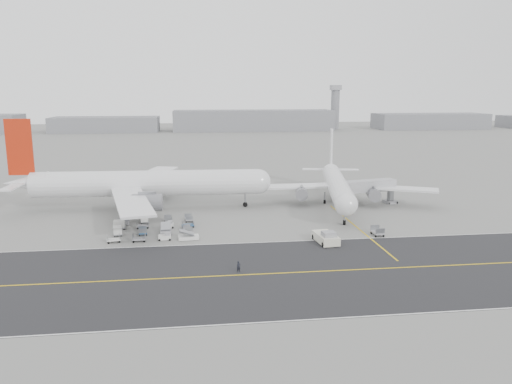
{
  "coord_description": "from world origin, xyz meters",
  "views": [
    {
      "loc": [
        -2.38,
        -87.97,
        26.84
      ],
      "look_at": [
        10.37,
        12.0,
        6.46
      ],
      "focal_mm": 35.0,
      "sensor_mm": 36.0,
      "label": 1
    }
  ],
  "objects": [
    {
      "name": "gse_cluster",
      "position": [
        -10.21,
        7.83,
        0.0
      ],
      "size": [
        23.12,
        22.46,
        1.87
      ],
      "primitive_type": null,
      "rotation": [
        0.0,
        0.0,
        0.12
      ],
      "color": "#A1A1A7",
      "rests_on": "ground"
    },
    {
      "name": "ground",
      "position": [
        0.0,
        0.0,
        0.0
      ],
      "size": [
        700.0,
        700.0,
        0.0
      ],
      "primitive_type": "plane",
      "color": "gray",
      "rests_on": "ground"
    },
    {
      "name": "horizon_buildings",
      "position": [
        30.0,
        260.0,
        0.0
      ],
      "size": [
        520.0,
        28.0,
        28.0
      ],
      "primitive_type": null,
      "color": "gray",
      "rests_on": "ground"
    },
    {
      "name": "stray_dolly",
      "position": [
        31.98,
        -0.55,
        0.0
      ],
      "size": [
        1.86,
        2.94,
        1.78
      ],
      "primitive_type": null,
      "rotation": [
        0.0,
        0.0,
        0.03
      ],
      "color": "silver",
      "rests_on": "ground"
    },
    {
      "name": "airliner_b",
      "position": [
        31.87,
        26.56,
        4.79
      ],
      "size": [
        46.66,
        47.63,
        16.6
      ],
      "rotation": [
        0.0,
        0.0,
        -0.2
      ],
      "color": "white",
      "rests_on": "ground"
    },
    {
      "name": "ground_crew_a",
      "position": [
        4.05,
        -16.75,
        0.87
      ],
      "size": [
        0.74,
        0.62,
        1.74
      ],
      "primitive_type": "imported",
      "rotation": [
        0.0,
        0.0,
        0.38
      ],
      "color": "black",
      "rests_on": "ground"
    },
    {
      "name": "pushback_tug",
      "position": [
        21.06,
        -3.92,
        1.0
      ],
      "size": [
        3.82,
        8.65,
        2.44
      ],
      "rotation": [
        0.0,
        0.0,
        0.11
      ],
      "color": "beige",
      "rests_on": "ground"
    },
    {
      "name": "jet_bridge",
      "position": [
        38.33,
        24.31,
        4.39
      ],
      "size": [
        16.86,
        6.62,
        6.29
      ],
      "rotation": [
        0.0,
        0.0,
        0.22
      ],
      "color": "gray",
      "rests_on": "ground"
    },
    {
      "name": "taxiway",
      "position": [
        5.02,
        -17.98,
        0.01
      ],
      "size": [
        220.0,
        59.0,
        0.03
      ],
      "color": "#28292B",
      "rests_on": "ground"
    },
    {
      "name": "airliner_a",
      "position": [
        -14.49,
        27.34,
        6.03
      ],
      "size": [
        60.77,
        60.02,
        20.95
      ],
      "rotation": [
        0.0,
        0.0,
        1.53
      ],
      "color": "white",
      "rests_on": "ground"
    },
    {
      "name": "control_tower",
      "position": [
        100.0,
        265.0,
        16.25
      ],
      "size": [
        7.0,
        7.0,
        31.25
      ],
      "color": "gray",
      "rests_on": "ground"
    }
  ]
}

